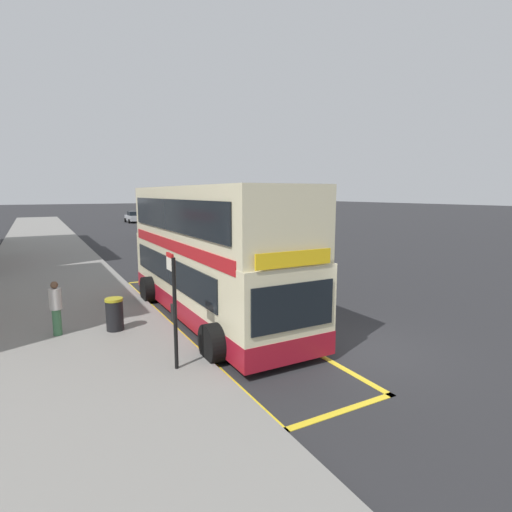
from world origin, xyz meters
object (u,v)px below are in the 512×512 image
at_px(parked_car_grey_behind, 164,230).
at_px(parked_car_silver_distant, 134,217).
at_px(bus_stop_sign, 174,302).
at_px(double_decker_bus, 209,257).
at_px(litter_bin, 115,314).
at_px(pedestrian_waiting_near_sign, 56,306).

xyz_separation_m(parked_car_grey_behind, parked_car_silver_distant, (2.13, 22.57, 0.00)).
bearing_deg(bus_stop_sign, double_decker_bus, 57.14).
height_order(parked_car_silver_distant, litter_bin, parked_car_silver_distant).
distance_m(double_decker_bus, parked_car_silver_distant, 47.03).
distance_m(bus_stop_sign, parked_car_grey_behind, 28.67).
bearing_deg(litter_bin, pedestrian_waiting_near_sign, 166.88).
relative_size(double_decker_bus, parked_car_grey_behind, 2.42).
bearing_deg(bus_stop_sign, parked_car_grey_behind, 74.30).
bearing_deg(pedestrian_waiting_near_sign, parked_car_grey_behind, 67.13).
bearing_deg(pedestrian_waiting_near_sign, bus_stop_sign, -58.41).
bearing_deg(pedestrian_waiting_near_sign, litter_bin, -13.12).
relative_size(double_decker_bus, litter_bin, 10.45).
distance_m(bus_stop_sign, pedestrian_waiting_near_sign, 4.46).
bearing_deg(litter_bin, parked_car_grey_behind, 70.58).
bearing_deg(parked_car_silver_distant, parked_car_grey_behind, -96.09).
relative_size(double_decker_bus, parked_car_silver_distant, 2.42).
height_order(pedestrian_waiting_near_sign, litter_bin, pedestrian_waiting_near_sign).
xyz_separation_m(double_decker_bus, bus_stop_sign, (-2.42, -3.74, -0.34)).
bearing_deg(pedestrian_waiting_near_sign, parked_car_silver_distant, 75.29).
bearing_deg(litter_bin, double_decker_bus, 6.26).
bearing_deg(double_decker_bus, bus_stop_sign, -122.86).
height_order(double_decker_bus, litter_bin, double_decker_bus).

